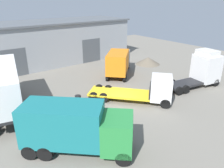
# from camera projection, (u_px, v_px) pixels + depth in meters

# --- Properties ---
(ground_plane) EXTENTS (60.00, 60.00, 0.00)m
(ground_plane) POSITION_uv_depth(u_px,v_px,m) (120.00, 103.00, 21.14)
(ground_plane) COLOR slate
(warehouse_building) EXTENTS (26.71, 8.74, 6.24)m
(warehouse_building) POSITION_uv_depth(u_px,v_px,m) (45.00, 42.00, 33.33)
(warehouse_building) COLOR #93999E
(warehouse_building) RESTS_ON ground_plane
(tractor_unit_white) EXTENTS (6.87, 3.65, 4.08)m
(tractor_unit_white) POSITION_uv_depth(u_px,v_px,m) (203.00, 69.00, 24.93)
(tractor_unit_white) COLOR silver
(tractor_unit_white) RESTS_ON ground_plane
(container_trailer_blue) EXTENTS (4.47, 9.66, 4.06)m
(container_trailer_blue) POSITION_uv_depth(u_px,v_px,m) (3.00, 84.00, 18.75)
(container_trailer_blue) COLOR silver
(container_trailer_blue) RESTS_ON ground_plane
(box_truck_grey) EXTENTS (6.42, 6.28, 3.16)m
(box_truck_grey) POSITION_uv_depth(u_px,v_px,m) (119.00, 61.00, 28.36)
(box_truck_grey) COLOR gray
(box_truck_grey) RESTS_ON ground_plane
(box_truck_green) EXTENTS (6.72, 6.53, 3.36)m
(box_truck_green) POSITION_uv_depth(u_px,v_px,m) (76.00, 126.00, 13.84)
(box_truck_green) COLOR #28843D
(box_truck_green) RESTS_ON ground_plane
(flatbed_truck_white) EXTENTS (6.99, 7.62, 2.66)m
(flatbed_truck_white) POSITION_uv_depth(u_px,v_px,m) (149.00, 90.00, 20.96)
(flatbed_truck_white) COLOR silver
(flatbed_truck_white) RESTS_ON ground_plane
(gravel_pile) EXTENTS (3.65, 3.65, 1.06)m
(gravel_pile) POSITION_uv_depth(u_px,v_px,m) (148.00, 61.00, 33.30)
(gravel_pile) COLOR #665B4C
(gravel_pile) RESTS_ON ground_plane
(oil_drum) EXTENTS (0.58, 0.58, 0.88)m
(oil_drum) POSITION_uv_depth(u_px,v_px,m) (78.00, 100.00, 20.78)
(oil_drum) COLOR black
(oil_drum) RESTS_ON ground_plane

